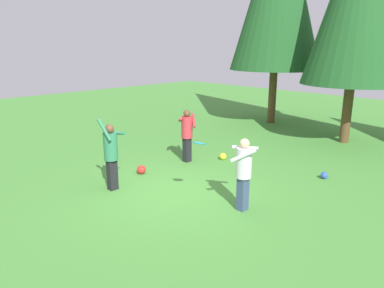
{
  "coord_description": "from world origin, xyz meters",
  "views": [
    {
      "loc": [
        6.14,
        -5.56,
        3.53
      ],
      "look_at": [
        -0.24,
        0.76,
        1.05
      ],
      "focal_mm": 33.88,
      "sensor_mm": 36.0,
      "label": 1
    }
  ],
  "objects_px": {
    "ball_red": "(141,170)",
    "ball_blue": "(324,175)",
    "person_thrower": "(111,151)",
    "person_bystander": "(187,131)",
    "ball_yellow": "(223,156)",
    "person_catcher": "(244,169)",
    "frisbee": "(199,143)"
  },
  "relations": [
    {
      "from": "ball_red",
      "to": "ball_blue",
      "type": "height_order",
      "value": "ball_red"
    },
    {
      "from": "person_thrower",
      "to": "ball_red",
      "type": "distance_m",
      "value": 1.53
    },
    {
      "from": "person_thrower",
      "to": "person_bystander",
      "type": "relative_size",
      "value": 1.13
    },
    {
      "from": "person_thrower",
      "to": "ball_yellow",
      "type": "xyz_separation_m",
      "value": [
        0.37,
        3.81,
        -0.89
      ]
    },
    {
      "from": "person_catcher",
      "to": "ball_blue",
      "type": "distance_m",
      "value": 3.24
    },
    {
      "from": "person_thrower",
      "to": "frisbee",
      "type": "relative_size",
      "value": 5.55
    },
    {
      "from": "frisbee",
      "to": "ball_yellow",
      "type": "distance_m",
      "value": 3.71
    },
    {
      "from": "person_catcher",
      "to": "frisbee",
      "type": "xyz_separation_m",
      "value": [
        -0.84,
        -0.52,
        0.5
      ]
    },
    {
      "from": "person_bystander",
      "to": "ball_yellow",
      "type": "relative_size",
      "value": 7.39
    },
    {
      "from": "person_catcher",
      "to": "ball_yellow",
      "type": "distance_m",
      "value": 3.68
    },
    {
      "from": "ball_red",
      "to": "person_bystander",
      "type": "bearing_deg",
      "value": 86.73
    },
    {
      "from": "ball_red",
      "to": "ball_yellow",
      "type": "xyz_separation_m",
      "value": [
        0.77,
        2.62,
        -0.01
      ]
    },
    {
      "from": "ball_yellow",
      "to": "ball_blue",
      "type": "bearing_deg",
      "value": 12.56
    },
    {
      "from": "person_thrower",
      "to": "ball_yellow",
      "type": "relative_size",
      "value": 8.38
    },
    {
      "from": "person_thrower",
      "to": "person_catcher",
      "type": "bearing_deg",
      "value": 3.08
    },
    {
      "from": "ball_red",
      "to": "ball_yellow",
      "type": "height_order",
      "value": "ball_red"
    },
    {
      "from": "ball_red",
      "to": "ball_yellow",
      "type": "bearing_deg",
      "value": 73.52
    },
    {
      "from": "person_thrower",
      "to": "ball_red",
      "type": "height_order",
      "value": "person_thrower"
    },
    {
      "from": "ball_red",
      "to": "frisbee",
      "type": "bearing_deg",
      "value": -7.35
    },
    {
      "from": "frisbee",
      "to": "ball_yellow",
      "type": "xyz_separation_m",
      "value": [
        -1.8,
        2.95,
        -1.35
      ]
    },
    {
      "from": "person_catcher",
      "to": "ball_red",
      "type": "height_order",
      "value": "person_catcher"
    },
    {
      "from": "person_catcher",
      "to": "ball_blue",
      "type": "xyz_separation_m",
      "value": [
        0.4,
        3.1,
        -0.86
      ]
    },
    {
      "from": "person_catcher",
      "to": "ball_red",
      "type": "bearing_deg",
      "value": -28.83
    },
    {
      "from": "person_catcher",
      "to": "person_thrower",
      "type": "bearing_deg",
      "value": -7.31
    },
    {
      "from": "person_catcher",
      "to": "person_bystander",
      "type": "distance_m",
      "value": 3.64
    },
    {
      "from": "person_catcher",
      "to": "ball_blue",
      "type": "relative_size",
      "value": 8.43
    },
    {
      "from": "ball_blue",
      "to": "ball_yellow",
      "type": "distance_m",
      "value": 3.1
    },
    {
      "from": "ball_red",
      "to": "person_catcher",
      "type": "bearing_deg",
      "value": 3.2
    },
    {
      "from": "frisbee",
      "to": "person_thrower",
      "type": "bearing_deg",
      "value": -158.36
    },
    {
      "from": "person_bystander",
      "to": "ball_yellow",
      "type": "xyz_separation_m",
      "value": [
        0.68,
        0.92,
        -0.85
      ]
    },
    {
      "from": "person_catcher",
      "to": "frisbee",
      "type": "distance_m",
      "value": 1.1
    },
    {
      "from": "person_thrower",
      "to": "person_catcher",
      "type": "distance_m",
      "value": 3.31
    }
  ]
}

